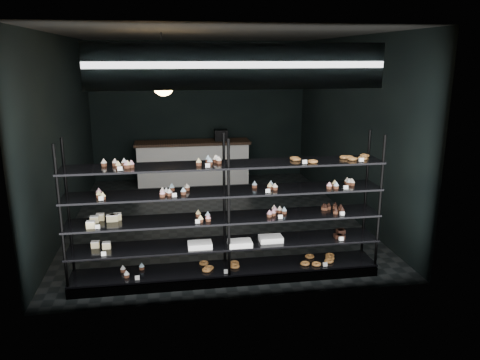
{
  "coord_description": "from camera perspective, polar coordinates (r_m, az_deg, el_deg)",
  "views": [
    {
      "loc": [
        -0.82,
        -8.06,
        2.85
      ],
      "look_at": [
        0.17,
        -1.9,
        1.2
      ],
      "focal_mm": 35.0,
      "sensor_mm": 36.0,
      "label": 1
    }
  ],
  "objects": [
    {
      "name": "signage",
      "position": [
        5.2,
        -0.1,
        13.71
      ],
      "size": [
        3.3,
        0.05,
        0.5
      ],
      "color": "#0D1043",
      "rests_on": "room"
    },
    {
      "name": "display_shelf",
      "position": [
        6.08,
        -1.85,
        -6.62
      ],
      "size": [
        4.0,
        0.5,
        1.91
      ],
      "color": "black",
      "rests_on": "room"
    },
    {
      "name": "pendant_lamp",
      "position": [
        6.92,
        -9.33,
        11.32
      ],
      "size": [
        0.3,
        0.3,
        0.88
      ],
      "color": "black",
      "rests_on": "room"
    },
    {
      "name": "service_counter",
      "position": [
        10.84,
        -5.7,
        2.24
      ],
      "size": [
        2.6,
        0.65,
        1.23
      ],
      "color": "silver",
      "rests_on": "room"
    },
    {
      "name": "room",
      "position": [
        8.2,
        -3.33,
        6.03
      ],
      "size": [
        5.01,
        6.01,
        3.2
      ],
      "color": "black",
      "rests_on": "ground"
    }
  ]
}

